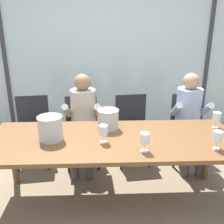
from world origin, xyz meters
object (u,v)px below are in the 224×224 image
(wine_glass_center_pour, at_px, (145,139))
(person_beige_jumper, at_px, (83,116))
(wine_glass_near_bucket, at_px, (218,137))
(chair_right_of_center, at_px, (187,123))
(chair_near_curtain, at_px, (33,124))
(ice_bucket_secondary, at_px, (108,119))
(wine_glass_by_right_taster, at_px, (217,117))
(person_pale_blue_shirt, at_px, (190,114))
(wine_glass_by_left_taster, at_px, (103,131))
(chair_center, at_px, (132,123))
(ice_bucket_primary, at_px, (50,128))
(dining_table, at_px, (113,144))
(chair_left_of_center, at_px, (82,125))

(wine_glass_center_pour, bearing_deg, person_beige_jumper, 121.15)
(wine_glass_near_bucket, bearing_deg, chair_right_of_center, 84.02)
(chair_near_curtain, xyz_separation_m, ice_bucket_secondary, (0.99, -0.66, 0.32))
(person_beige_jumper, xyz_separation_m, wine_glass_by_right_taster, (1.47, -0.52, 0.15))
(person_beige_jumper, bearing_deg, person_pale_blue_shirt, 1.55)
(wine_glass_by_left_taster, relative_size, wine_glass_center_pour, 1.00)
(person_beige_jumper, relative_size, ice_bucket_secondary, 5.28)
(wine_glass_center_pour, height_order, wine_glass_by_right_taster, same)
(person_beige_jumper, bearing_deg, chair_center, 16.38)
(wine_glass_by_left_taster, bearing_deg, chair_right_of_center, 40.43)
(ice_bucket_primary, relative_size, wine_glass_center_pour, 1.40)
(dining_table, bearing_deg, wine_glass_by_right_taster, 11.25)
(chair_right_of_center, bearing_deg, dining_table, -133.38)
(chair_near_curtain, relative_size, chair_center, 1.00)
(chair_left_of_center, bearing_deg, chair_near_curtain, 170.97)
(dining_table, height_order, chair_left_of_center, chair_left_of_center)
(chair_near_curtain, distance_m, chair_right_of_center, 2.07)
(ice_bucket_primary, bearing_deg, wine_glass_by_right_taster, 7.51)
(chair_right_of_center, xyz_separation_m, person_beige_jumper, (-1.39, -0.15, 0.17))
(chair_left_of_center, bearing_deg, wine_glass_near_bucket, -46.71)
(wine_glass_by_right_taster, bearing_deg, ice_bucket_primary, -172.49)
(person_pale_blue_shirt, relative_size, wine_glass_near_bucket, 7.00)
(dining_table, bearing_deg, ice_bucket_secondary, 100.34)
(chair_near_curtain, bearing_deg, person_pale_blue_shirt, -11.36)
(chair_right_of_center, bearing_deg, chair_center, -175.45)
(person_beige_jumper, distance_m, ice_bucket_secondary, 0.60)
(dining_table, distance_m, chair_near_curtain, 1.38)
(chair_right_of_center, height_order, wine_glass_near_bucket, wine_glass_near_bucket)
(person_pale_blue_shirt, bearing_deg, wine_glass_near_bucket, -92.45)
(chair_left_of_center, relative_size, person_pale_blue_shirt, 0.74)
(dining_table, distance_m, chair_left_of_center, 0.96)
(chair_left_of_center, xyz_separation_m, ice_bucket_primary, (-0.23, -0.87, 0.33))
(person_beige_jumper, relative_size, wine_glass_center_pour, 7.00)
(person_beige_jumper, distance_m, wine_glass_by_right_taster, 1.56)
(chair_right_of_center, bearing_deg, wine_glass_center_pour, -117.64)
(chair_left_of_center, height_order, person_beige_jumper, person_beige_jumper)
(chair_near_curtain, distance_m, chair_center, 1.32)
(wine_glass_center_pour, bearing_deg, ice_bucket_primary, 162.80)
(wine_glass_near_bucket, xyz_separation_m, wine_glass_center_pour, (-0.66, -0.02, 0.00))
(wine_glass_by_left_taster, bearing_deg, wine_glass_near_bucket, -9.64)
(dining_table, bearing_deg, chair_center, 72.21)
(dining_table, height_order, wine_glass_near_bucket, wine_glass_near_bucket)
(chair_left_of_center, distance_m, wine_glass_by_right_taster, 1.66)
(chair_right_of_center, bearing_deg, person_pale_blue_shirt, -95.74)
(wine_glass_near_bucket, distance_m, wine_glass_center_pour, 0.66)
(wine_glass_near_bucket, bearing_deg, ice_bucket_secondary, 152.42)
(person_pale_blue_shirt, bearing_deg, person_beige_jumper, -177.37)
(dining_table, relative_size, chair_near_curtain, 2.77)
(dining_table, relative_size, ice_bucket_primary, 10.21)
(person_beige_jumper, relative_size, wine_glass_by_left_taster, 7.00)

